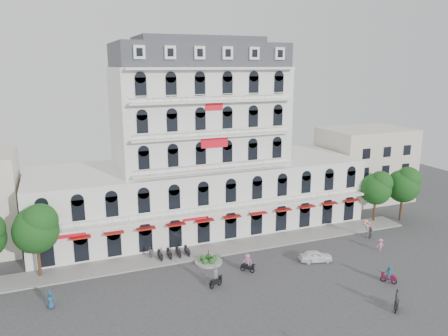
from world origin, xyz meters
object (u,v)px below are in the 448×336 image
at_px(parked_car, 316,256).
at_px(rider_center, 247,262).
at_px(rider_west, 216,277).
at_px(rider_northeast, 397,299).
at_px(rider_east, 389,275).
at_px(balloon_vendor, 369,229).

relative_size(parked_car, rider_center, 1.79).
height_order(rider_west, rider_center, rider_west).
bearing_deg(rider_west, rider_northeast, -58.69).
xyz_separation_m(rider_east, rider_center, (-12.74, 7.72, 0.18)).
relative_size(rider_east, balloon_vendor, 0.80).
relative_size(rider_east, rider_center, 0.92).
relative_size(rider_west, rider_east, 1.18).
xyz_separation_m(parked_car, balloon_vendor, (10.33, 3.36, 0.63)).
bearing_deg(rider_northeast, parked_car, -127.76).
bearing_deg(parked_car, rider_east, -134.08).
relative_size(parked_car, rider_east, 1.96).
relative_size(rider_center, balloon_vendor, 0.87).
relative_size(rider_west, balloon_vendor, 0.94).
xyz_separation_m(rider_west, rider_northeast, (14.11, -10.27, 0.05)).
xyz_separation_m(parked_car, rider_northeast, (1.21, -11.61, 0.46)).
bearing_deg(parked_car, balloon_vendor, -56.62).
xyz_separation_m(parked_car, rider_center, (-8.48, 0.51, 0.47)).
height_order(rider_east, rider_northeast, rider_northeast).
relative_size(rider_west, rider_center, 1.08).
relative_size(rider_east, rider_northeast, 0.88).
bearing_deg(balloon_vendor, rider_west, -168.58).
distance_m(rider_east, rider_northeast, 5.35).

